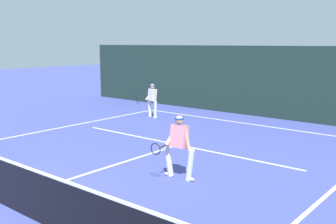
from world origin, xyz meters
TOP-DOWN VIEW (x-y plane):
  - court_line_baseline_far at (0.00, 10.81)m, footprint 10.55×0.10m
  - court_line_service at (0.00, 6.22)m, footprint 8.60×0.10m
  - court_line_centre at (0.00, 3.20)m, footprint 0.10×6.40m
  - player_near at (2.05, 3.62)m, footprint 0.92×0.88m
  - player_far at (-3.89, 9.29)m, footprint 0.94×0.84m
  - tennis_ball at (-0.22, 1.28)m, footprint 0.07×0.07m
  - back_fence_windscreen at (0.00, 12.68)m, footprint 22.32×0.12m

SIDE VIEW (x-z plane):
  - court_line_baseline_far at x=0.00m, z-range 0.00..0.01m
  - court_line_service at x=0.00m, z-range 0.00..0.01m
  - court_line_centre at x=0.00m, z-range 0.00..0.01m
  - tennis_ball at x=-0.22m, z-range 0.00..0.07m
  - player_far at x=-3.89m, z-range 0.07..1.60m
  - player_near at x=2.05m, z-range 0.08..1.67m
  - back_fence_windscreen at x=0.00m, z-range 0.00..3.20m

